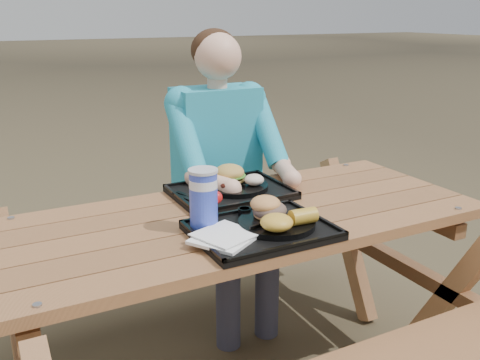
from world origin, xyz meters
name	(u,v)px	position (x,y,z in m)	size (l,w,h in m)	color
picnic_table	(240,304)	(0.00, 0.00, 0.38)	(1.80, 1.49, 0.75)	#999999
tray_near	(261,231)	(-0.02, -0.20, 0.76)	(0.45, 0.35, 0.02)	black
tray_far	(231,193)	(0.06, 0.20, 0.76)	(0.45, 0.35, 0.02)	black
plate_near	(277,223)	(0.03, -0.20, 0.78)	(0.26, 0.26, 0.02)	black
plate_far	(236,186)	(0.09, 0.21, 0.78)	(0.26, 0.26, 0.02)	black
napkin_stack	(224,237)	(-0.18, -0.23, 0.78)	(0.17, 0.17, 0.02)	white
soda_cup	(204,199)	(-0.18, -0.09, 0.86)	(0.09, 0.09, 0.19)	#182FBB
condiment_bbq	(245,212)	(-0.02, -0.07, 0.78)	(0.05, 0.05, 0.03)	#340D05
condiment_mustard	(261,210)	(0.04, -0.08, 0.78)	(0.04, 0.04, 0.03)	gold
sandwich	(270,201)	(0.03, -0.16, 0.85)	(0.11, 0.11, 0.11)	#D98F4C
mac_cheese	(277,222)	(-0.01, -0.27, 0.82)	(0.11, 0.11, 0.05)	gold
corn_cob	(303,216)	(0.09, -0.27, 0.82)	(0.09, 0.09, 0.05)	gold
cutlery_far	(191,196)	(-0.11, 0.20, 0.77)	(0.03, 0.16, 0.01)	black
burger	(229,169)	(0.08, 0.26, 0.85)	(0.12, 0.12, 0.11)	gold
baked_beans	(230,185)	(0.04, 0.16, 0.81)	(0.08, 0.08, 0.04)	#4A160E
potato_salad	(254,180)	(0.15, 0.17, 0.81)	(0.08, 0.08, 0.04)	silver
diner	(219,191)	(0.18, 0.57, 0.64)	(0.48, 0.84, 1.28)	#1AA4B8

